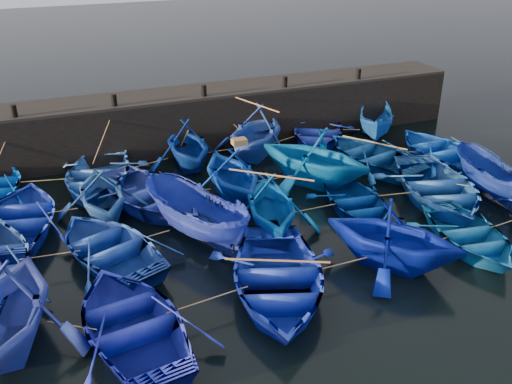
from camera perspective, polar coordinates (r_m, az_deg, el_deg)
name	(u,v)px	position (r m, az deg, el deg)	size (l,w,h in m)	color
ground	(291,250)	(19.04, 3.56, -5.86)	(120.00, 120.00, 0.00)	black
quay_wall	(200,119)	(27.47, -5.64, 7.31)	(26.00, 2.50, 2.50)	black
quay_top	(199,92)	(27.08, -5.77, 9.93)	(26.00, 2.50, 0.12)	black
bollard_0	(14,111)	(25.22, -23.05, 7.47)	(0.24, 0.24, 0.50)	black
bollard_1	(114,100)	(25.38, -14.01, 8.90)	(0.24, 0.24, 0.50)	black
bollard_2	(204,90)	(26.16, -5.23, 10.08)	(0.24, 0.24, 0.50)	black
bollard_3	(285,82)	(27.50, 2.91, 10.96)	(0.24, 0.24, 0.50)	black
bollard_4	(358,74)	(29.33, 10.21, 11.56)	(0.24, 0.24, 0.50)	black
boat_1	(97,175)	(23.90, -15.66, 1.66)	(3.81, 5.32, 1.10)	blue
boat_2	(187,144)	(24.88, -6.90, 4.75)	(3.50, 4.06, 2.13)	navy
boat_3	(256,131)	(25.76, 0.01, 6.09)	(4.03, 4.67, 2.46)	#2347AA
boat_4	(317,133)	(27.81, 6.15, 5.94)	(3.60, 5.03, 1.04)	#192898
boat_5	(376,122)	(28.79, 11.93, 6.85)	(1.59, 4.22, 1.63)	#114B9D
boat_6	(20,218)	(21.45, -22.51, -2.39)	(3.78, 5.29, 1.10)	#112697
boat_7	(102,192)	(21.25, -15.17, -0.03)	(3.36, 3.90, 2.05)	#1D4C8D
boat_8	(150,194)	(21.75, -10.51, -0.23)	(3.91, 5.46, 1.13)	navy
boat_9	(232,172)	(21.91, -2.39, 1.98)	(3.63, 4.21, 2.21)	#0535A4
boat_10	(315,156)	(23.11, 5.89, 3.60)	(4.13, 4.79, 2.52)	#0361B0
boat_11	(373,155)	(25.54, 11.63, 3.68)	(3.70, 5.17, 1.07)	navy
boat_12	(440,150)	(26.86, 17.95, 4.02)	(3.60, 5.04, 1.05)	blue
boat_14	(110,246)	(18.86, -14.44, -5.26)	(3.53, 4.94, 1.02)	navy
boat_15	(195,216)	(19.28, -6.11, -2.43)	(1.76, 4.67, 1.81)	navy
boat_16	(271,204)	(19.64, 1.47, -1.17)	(3.48, 4.03, 2.12)	blue
boat_17	(357,203)	(21.39, 10.04, -1.05)	(3.03, 4.23, 0.88)	navy
boat_18	(438,187)	(23.00, 17.72, 0.49)	(4.10, 5.74, 1.19)	#1B50A1
boat_19	(489,177)	(24.09, 22.28, 1.41)	(1.52, 4.05, 1.57)	navy
boat_20	(5,308)	(15.76, -23.79, -10.55)	(4.08, 4.74, 2.49)	#2C3EAE
boat_21	(132,322)	(15.51, -12.27, -12.56)	(3.72, 5.19, 1.08)	#131DA3
boat_22	(277,279)	(16.64, 2.11, -8.65)	(4.05, 5.66, 1.17)	#1329B8
boat_23	(394,235)	(18.11, 13.62, -4.23)	(3.75, 4.35, 2.29)	#02148F
boat_24	(470,235)	(20.27, 20.57, -4.02)	(3.17, 4.43, 0.92)	blue
wooden_crate	(239,142)	(21.53, -1.69, 5.06)	(0.54, 0.39, 0.22)	brown
mooring_ropes	(236,171)	(22.63, -2.00, 2.15)	(17.76, 12.15, 2.10)	tan
loose_oars	(298,161)	(21.36, 4.20, 3.11)	(9.95, 12.11, 1.45)	#99724C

